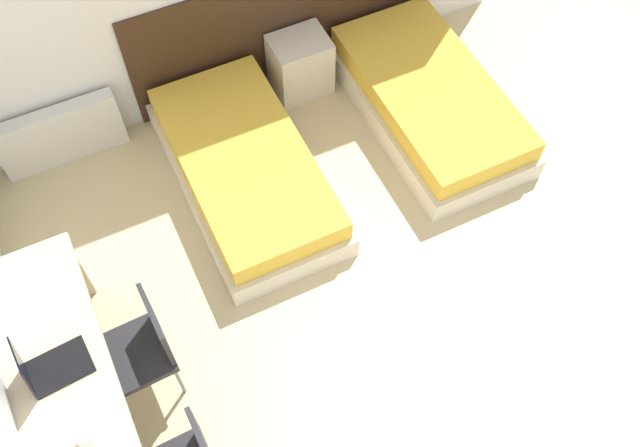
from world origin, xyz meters
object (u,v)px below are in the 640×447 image
(laptop, at_px, (47,368))
(nightstand, at_px, (300,65))
(bed_near_door, at_px, (429,101))
(chair_near_laptop, at_px, (142,347))
(bed_near_window, at_px, (246,171))

(laptop, bearing_deg, nightstand, 34.43)
(nightstand, xyz_separation_m, laptop, (-2.45, -1.98, 0.58))
(bed_near_door, distance_m, nightstand, 1.11)
(bed_near_door, relative_size, chair_near_laptop, 2.09)
(bed_near_door, distance_m, chair_near_laptop, 3.02)
(bed_near_window, relative_size, bed_near_door, 1.00)
(chair_near_laptop, relative_size, laptop, 2.47)
(laptop, bearing_deg, bed_near_window, 32.24)
(nightstand, distance_m, laptop, 3.20)
(bed_near_door, height_order, chair_near_laptop, chair_near_laptop)
(bed_near_door, relative_size, nightstand, 3.49)
(bed_near_door, bearing_deg, bed_near_window, 180.00)
(bed_near_door, xyz_separation_m, chair_near_laptop, (-2.77, -1.17, 0.31))
(bed_near_window, xyz_separation_m, laptop, (-1.64, -1.22, 0.65))
(bed_near_window, bearing_deg, nightstand, 43.03)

